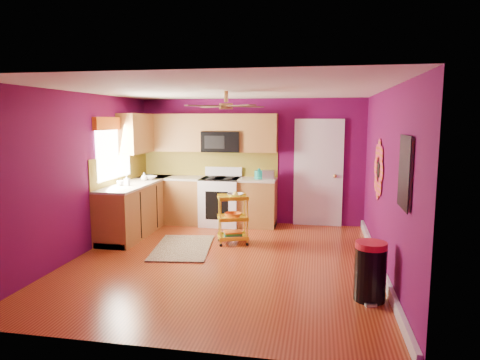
# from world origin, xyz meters

# --- Properties ---
(ground) EXTENTS (5.00, 5.00, 0.00)m
(ground) POSITION_xyz_m (0.00, 0.00, 0.00)
(ground) COLOR maroon
(ground) RESTS_ON ground
(room_envelope) EXTENTS (4.54, 5.04, 2.52)m
(room_envelope) POSITION_xyz_m (0.03, 0.00, 1.63)
(room_envelope) COLOR #5E0A47
(room_envelope) RESTS_ON ground
(lower_cabinets) EXTENTS (2.81, 2.31, 0.94)m
(lower_cabinets) POSITION_xyz_m (-1.35, 1.82, 0.43)
(lower_cabinets) COLOR brown
(lower_cabinets) RESTS_ON ground
(electric_range) EXTENTS (0.76, 0.66, 1.13)m
(electric_range) POSITION_xyz_m (-0.55, 2.17, 0.48)
(electric_range) COLOR white
(electric_range) RESTS_ON ground
(upper_cabinetry) EXTENTS (2.80, 2.30, 1.26)m
(upper_cabinetry) POSITION_xyz_m (-1.24, 2.17, 1.80)
(upper_cabinetry) COLOR brown
(upper_cabinetry) RESTS_ON ground
(left_window) EXTENTS (0.08, 1.35, 1.08)m
(left_window) POSITION_xyz_m (-2.22, 1.05, 1.74)
(left_window) COLOR white
(left_window) RESTS_ON ground
(panel_door) EXTENTS (0.95, 0.11, 2.15)m
(panel_door) POSITION_xyz_m (1.35, 2.47, 1.02)
(panel_door) COLOR white
(panel_door) RESTS_ON ground
(right_wall_art) EXTENTS (0.04, 2.74, 1.04)m
(right_wall_art) POSITION_xyz_m (2.23, -0.34, 1.44)
(right_wall_art) COLOR black
(right_wall_art) RESTS_ON ground
(ceiling_fan) EXTENTS (1.01, 1.01, 0.26)m
(ceiling_fan) POSITION_xyz_m (0.00, 0.20, 2.29)
(ceiling_fan) COLOR #BF8C3F
(ceiling_fan) RESTS_ON ground
(shag_rug) EXTENTS (1.07, 1.54, 0.02)m
(shag_rug) POSITION_xyz_m (-0.80, 0.49, 0.01)
(shag_rug) COLOR black
(shag_rug) RESTS_ON ground
(rolling_cart) EXTENTS (0.58, 0.50, 0.89)m
(rolling_cart) POSITION_xyz_m (-0.04, 0.91, 0.46)
(rolling_cart) COLOR yellow
(rolling_cart) RESTS_ON ground
(trash_can) EXTENTS (0.45, 0.45, 0.69)m
(trash_can) POSITION_xyz_m (1.97, -1.05, 0.35)
(trash_can) COLOR black
(trash_can) RESTS_ON ground
(teal_kettle) EXTENTS (0.18, 0.18, 0.21)m
(teal_kettle) POSITION_xyz_m (0.22, 2.20, 1.02)
(teal_kettle) COLOR #12887A
(teal_kettle) RESTS_ON lower_cabinets
(toaster) EXTENTS (0.22, 0.15, 0.18)m
(toaster) POSITION_xyz_m (0.40, 2.17, 1.03)
(toaster) COLOR beige
(toaster) RESTS_ON lower_cabinets
(soap_bottle_a) EXTENTS (0.08, 0.08, 0.18)m
(soap_bottle_a) POSITION_xyz_m (-1.94, 0.93, 1.03)
(soap_bottle_a) COLOR #EA3F72
(soap_bottle_a) RESTS_ON lower_cabinets
(soap_bottle_b) EXTENTS (0.12, 0.12, 0.15)m
(soap_bottle_b) POSITION_xyz_m (-1.89, 1.56, 1.02)
(soap_bottle_b) COLOR white
(soap_bottle_b) RESTS_ON lower_cabinets
(counter_dish) EXTENTS (0.28, 0.28, 0.07)m
(counter_dish) POSITION_xyz_m (-1.85, 1.71, 0.97)
(counter_dish) COLOR white
(counter_dish) RESTS_ON lower_cabinets
(counter_cup) EXTENTS (0.12, 0.12, 0.09)m
(counter_cup) POSITION_xyz_m (-2.06, 0.91, 0.99)
(counter_cup) COLOR white
(counter_cup) RESTS_ON lower_cabinets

